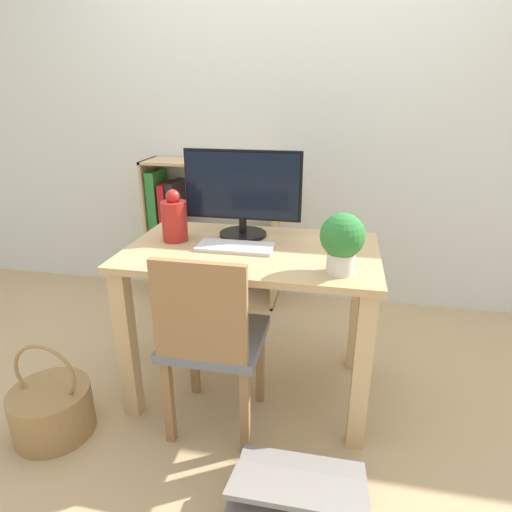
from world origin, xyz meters
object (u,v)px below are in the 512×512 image
(vase, at_px, (174,219))
(basket, at_px, (52,409))
(monitor, at_px, (243,190))
(keyboard, at_px, (235,247))
(bookshelf, at_px, (190,242))
(chair, at_px, (211,338))
(potted_plant, at_px, (342,240))

(vase, relative_size, basket, 0.55)
(basket, bearing_deg, vase, 50.68)
(monitor, relative_size, keyboard, 1.64)
(keyboard, relative_size, bookshelf, 0.35)
(chair, distance_m, basket, 0.78)
(keyboard, bearing_deg, vase, 169.26)
(vase, bearing_deg, potted_plant, -17.56)
(monitor, height_order, vase, monitor)
(monitor, xyz_separation_m, keyboard, (0.01, -0.19, -0.21))
(chair, height_order, basket, chair)
(vase, distance_m, potted_plant, 0.80)
(monitor, height_order, bookshelf, monitor)
(potted_plant, bearing_deg, vase, 162.44)
(monitor, distance_m, basket, 1.28)
(vase, bearing_deg, chair, -52.83)
(bookshelf, bearing_deg, vase, -73.25)
(keyboard, bearing_deg, bookshelf, 120.88)
(monitor, distance_m, chair, 0.70)
(vase, height_order, chair, vase)
(monitor, distance_m, potted_plant, 0.60)
(chair, bearing_deg, potted_plant, 12.14)
(basket, bearing_deg, potted_plant, 12.69)
(keyboard, distance_m, basket, 1.06)
(vase, xyz_separation_m, bookshelf, (-0.27, 0.90, -0.44))
(vase, distance_m, basket, 0.98)
(bookshelf, bearing_deg, chair, -66.74)
(monitor, xyz_separation_m, basket, (-0.71, -0.64, -0.85))
(potted_plant, bearing_deg, bookshelf, 132.11)
(chair, bearing_deg, keyboard, 82.75)
(vase, xyz_separation_m, potted_plant, (0.76, -0.24, 0.03))
(potted_plant, xyz_separation_m, bookshelf, (-1.03, 1.14, -0.47))
(bookshelf, bearing_deg, potted_plant, -47.89)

